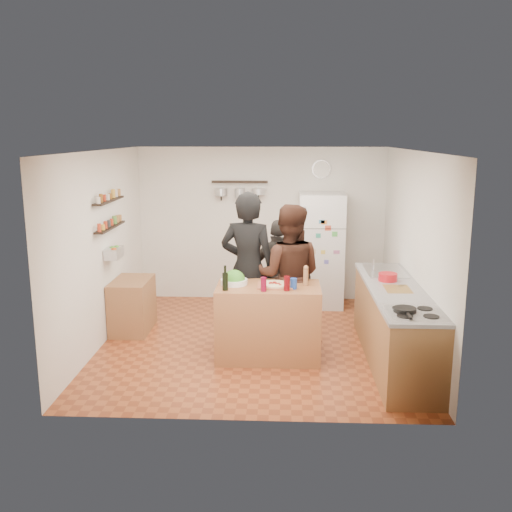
{
  "coord_description": "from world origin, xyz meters",
  "views": [
    {
      "loc": [
        0.34,
        -7.12,
        2.71
      ],
      "look_at": [
        0.0,
        0.1,
        1.15
      ],
      "focal_mm": 40.0,
      "sensor_mm": 36.0,
      "label": 1
    }
  ],
  "objects_px": {
    "wine_bottle": "(225,282)",
    "prep_island": "(268,322)",
    "skillet": "(405,310)",
    "person_left": "(248,269)",
    "person_center": "(288,276)",
    "red_bowl": "(388,277)",
    "counter_run": "(395,326)",
    "fridge": "(321,250)",
    "salad_bowl": "(234,282)",
    "side_table": "(132,305)",
    "pepper_mill": "(306,277)",
    "person_back": "(279,275)",
    "salt_canister": "(294,284)",
    "wall_clock": "(321,169)"
  },
  "relations": [
    {
      "from": "salt_canister",
      "to": "fridge",
      "type": "distance_m",
      "value": 2.41
    },
    {
      "from": "wine_bottle",
      "to": "pepper_mill",
      "type": "height_order",
      "value": "wine_bottle"
    },
    {
      "from": "red_bowl",
      "to": "side_table",
      "type": "distance_m",
      "value": 3.5
    },
    {
      "from": "salt_canister",
      "to": "red_bowl",
      "type": "distance_m",
      "value": 1.24
    },
    {
      "from": "prep_island",
      "to": "person_back",
      "type": "distance_m",
      "value": 1.12
    },
    {
      "from": "prep_island",
      "to": "salad_bowl",
      "type": "height_order",
      "value": "salad_bowl"
    },
    {
      "from": "salad_bowl",
      "to": "side_table",
      "type": "height_order",
      "value": "salad_bowl"
    },
    {
      "from": "side_table",
      "to": "fridge",
      "type": "bearing_deg",
      "value": 26.68
    },
    {
      "from": "wine_bottle",
      "to": "red_bowl",
      "type": "xyz_separation_m",
      "value": [
        1.97,
        0.49,
        -0.05
      ]
    },
    {
      "from": "skillet",
      "to": "salt_canister",
      "type": "bearing_deg",
      "value": 142.29
    },
    {
      "from": "counter_run",
      "to": "person_left",
      "type": "bearing_deg",
      "value": 162.35
    },
    {
      "from": "wine_bottle",
      "to": "prep_island",
      "type": "bearing_deg",
      "value": 23.75
    },
    {
      "from": "person_center",
      "to": "salt_canister",
      "type": "bearing_deg",
      "value": 102.09
    },
    {
      "from": "salad_bowl",
      "to": "side_table",
      "type": "distance_m",
      "value": 1.81
    },
    {
      "from": "prep_island",
      "to": "skillet",
      "type": "xyz_separation_m",
      "value": [
        1.42,
        -0.99,
        0.49
      ]
    },
    {
      "from": "pepper_mill",
      "to": "person_left",
      "type": "bearing_deg",
      "value": 147.56
    },
    {
      "from": "person_back",
      "to": "fridge",
      "type": "bearing_deg",
      "value": -101.06
    },
    {
      "from": "wine_bottle",
      "to": "person_center",
      "type": "bearing_deg",
      "value": 42.4
    },
    {
      "from": "person_left",
      "to": "skillet",
      "type": "bearing_deg",
      "value": 150.93
    },
    {
      "from": "skillet",
      "to": "red_bowl",
      "type": "xyz_separation_m",
      "value": [
        0.05,
        1.26,
        0.03
      ]
    },
    {
      "from": "person_left",
      "to": "skillet",
      "type": "distance_m",
      "value": 2.27
    },
    {
      "from": "counter_run",
      "to": "fridge",
      "type": "relative_size",
      "value": 1.46
    },
    {
      "from": "wine_bottle",
      "to": "salt_canister",
      "type": "bearing_deg",
      "value": 7.13
    },
    {
      "from": "salt_canister",
      "to": "skillet",
      "type": "xyz_separation_m",
      "value": [
        1.12,
        -0.87,
        -0.03
      ]
    },
    {
      "from": "person_center",
      "to": "red_bowl",
      "type": "relative_size",
      "value": 7.99
    },
    {
      "from": "prep_island",
      "to": "person_center",
      "type": "bearing_deg",
      "value": 61.96
    },
    {
      "from": "person_left",
      "to": "person_center",
      "type": "xyz_separation_m",
      "value": [
        0.52,
        -0.05,
        -0.08
      ]
    },
    {
      "from": "person_left",
      "to": "person_back",
      "type": "bearing_deg",
      "value": -113.4
    },
    {
      "from": "wine_bottle",
      "to": "wall_clock",
      "type": "relative_size",
      "value": 0.69
    },
    {
      "from": "side_table",
      "to": "prep_island",
      "type": "bearing_deg",
      "value": -24.83
    },
    {
      "from": "prep_island",
      "to": "skillet",
      "type": "distance_m",
      "value": 1.8
    },
    {
      "from": "side_table",
      "to": "person_center",
      "type": "bearing_deg",
      "value": -11.16
    },
    {
      "from": "wall_clock",
      "to": "side_table",
      "type": "distance_m",
      "value": 3.64
    },
    {
      "from": "fridge",
      "to": "wine_bottle",
      "type": "bearing_deg",
      "value": -117.37
    },
    {
      "from": "person_center",
      "to": "red_bowl",
      "type": "bearing_deg",
      "value": 177.89
    },
    {
      "from": "salt_canister",
      "to": "skillet",
      "type": "distance_m",
      "value": 1.42
    },
    {
      "from": "salad_bowl",
      "to": "wine_bottle",
      "type": "relative_size",
      "value": 1.58
    },
    {
      "from": "salt_canister",
      "to": "wine_bottle",
      "type": "bearing_deg",
      "value": -172.87
    },
    {
      "from": "prep_island",
      "to": "salt_canister",
      "type": "height_order",
      "value": "salt_canister"
    },
    {
      "from": "person_center",
      "to": "counter_run",
      "type": "distance_m",
      "value": 1.46
    },
    {
      "from": "skillet",
      "to": "wine_bottle",
      "type": "bearing_deg",
      "value": 158.23
    },
    {
      "from": "pepper_mill",
      "to": "wine_bottle",
      "type": "bearing_deg",
      "value": -164.13
    },
    {
      "from": "person_back",
      "to": "red_bowl",
      "type": "height_order",
      "value": "person_back"
    },
    {
      "from": "pepper_mill",
      "to": "person_back",
      "type": "xyz_separation_m",
      "value": [
        -0.33,
        1.01,
        -0.23
      ]
    },
    {
      "from": "wall_clock",
      "to": "person_center",
      "type": "bearing_deg",
      "value": -104.05
    },
    {
      "from": "salt_canister",
      "to": "side_table",
      "type": "distance_m",
      "value": 2.51
    },
    {
      "from": "person_left",
      "to": "red_bowl",
      "type": "relative_size",
      "value": 8.66
    },
    {
      "from": "red_bowl",
      "to": "side_table",
      "type": "height_order",
      "value": "red_bowl"
    },
    {
      "from": "wine_bottle",
      "to": "person_back",
      "type": "relative_size",
      "value": 0.13
    },
    {
      "from": "counter_run",
      "to": "red_bowl",
      "type": "distance_m",
      "value": 0.62
    }
  ]
}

